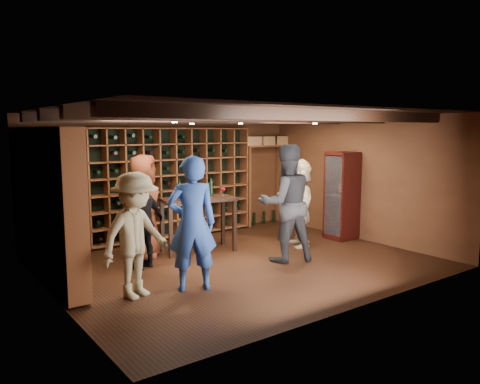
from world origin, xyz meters
TOP-DOWN VIEW (x-y plane):
  - ground at (0.00, 0.00)m, footprint 6.00×6.00m
  - room_shell at (0.00, 0.05)m, footprint 6.00×6.00m
  - wine_rack_back at (-0.52, 2.33)m, footprint 4.65×0.30m
  - wine_rack_left at (-2.83, 0.82)m, footprint 0.30×2.65m
  - crate_shelf at (2.41, 2.32)m, footprint 1.20×0.32m
  - display_cabinet at (2.71, 0.20)m, footprint 0.55×0.50m
  - man_blue_shirt at (-1.33, -0.70)m, footprint 0.80×0.66m
  - man_grey_suit at (0.70, -0.36)m, footprint 1.15×1.02m
  - guest_red_floral at (-1.12, 1.34)m, footprint 0.96×1.05m
  - guest_woman_black at (-1.44, 0.66)m, footprint 0.95×0.68m
  - guest_khaki at (-2.08, -0.50)m, footprint 1.22×0.93m
  - guest_beige at (1.61, 0.30)m, footprint 1.09×1.62m
  - tasting_table at (-0.18, 1.06)m, footprint 1.42×0.91m

SIDE VIEW (x-z plane):
  - ground at x=0.00m, z-range 0.00..0.00m
  - guest_woman_black at x=-1.44m, z-range 0.00..1.50m
  - guest_khaki at x=-2.08m, z-range 0.00..1.68m
  - guest_beige at x=1.61m, z-range 0.00..1.68m
  - display_cabinet at x=2.71m, z-range -0.02..1.73m
  - tasting_table at x=-0.18m, z-range 0.23..1.50m
  - guest_red_floral at x=-1.12m, z-range 0.00..1.80m
  - man_blue_shirt at x=-1.33m, z-range 0.00..1.88m
  - man_grey_suit at x=0.70m, z-range 0.00..1.98m
  - wine_rack_back at x=-0.52m, z-range 0.05..2.25m
  - wine_rack_left at x=-2.83m, z-range 0.05..2.25m
  - crate_shelf at x=2.41m, z-range 0.54..2.60m
  - room_shell at x=0.00m, z-range -0.58..5.42m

